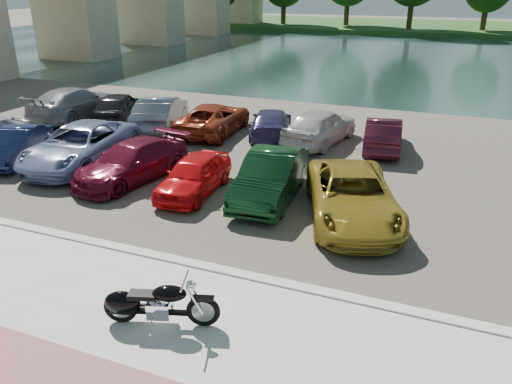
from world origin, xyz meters
TOP-DOWN VIEW (x-y plane):
  - ground at (0.00, 0.00)m, footprint 200.00×200.00m
  - promenade at (0.00, -1.00)m, footprint 60.00×6.00m
  - kerb at (0.00, 2.00)m, footprint 60.00×0.30m
  - parking_lot at (0.00, 11.00)m, footprint 60.00×18.00m
  - river at (0.00, 40.00)m, footprint 120.00×40.00m
  - far_bank at (0.00, 72.00)m, footprint 120.00×24.00m
  - motorcycle at (-0.98, -0.30)m, footprint 2.26×1.02m
  - car_1 at (-11.16, 6.27)m, footprint 2.52×4.02m
  - car_2 at (-8.65, 6.89)m, footprint 3.01×5.57m
  - car_3 at (-5.97, 6.28)m, footprint 2.68×4.79m
  - car_4 at (-3.43, 6.04)m, footprint 1.66×3.70m
  - car_5 at (-1.00, 6.56)m, footprint 1.90×4.54m
  - car_6 at (1.68, 6.02)m, footprint 3.95×5.61m
  - car_7 at (-13.52, 12.33)m, footprint 2.25×5.35m
  - car_8 at (-11.17, 12.68)m, footprint 2.98×4.51m
  - car_9 at (-8.45, 12.16)m, footprint 2.98×4.94m
  - car_10 at (-5.95, 12.57)m, footprint 2.50×4.91m
  - car_11 at (-3.34, 12.95)m, footprint 2.82×4.50m
  - car_12 at (-1.09, 12.76)m, footprint 2.58×4.69m
  - car_13 at (1.51, 12.92)m, footprint 1.86×4.12m

SIDE VIEW (x-z plane):
  - ground at x=0.00m, z-range 0.00..0.00m
  - river at x=0.00m, z-range 0.00..0.00m
  - parking_lot at x=0.00m, z-range 0.00..0.04m
  - promenade at x=0.00m, z-range 0.00..0.10m
  - kerb at x=0.00m, z-range 0.00..0.14m
  - far_bank at x=0.00m, z-range 0.00..0.60m
  - motorcycle at x=-0.98m, z-range 0.04..1.09m
  - car_11 at x=-3.34m, z-range 0.04..1.26m
  - car_4 at x=-3.43m, z-range 0.04..1.27m
  - car_1 at x=-11.16m, z-range 0.04..1.29m
  - car_3 at x=-5.97m, z-range 0.04..1.35m
  - car_13 at x=1.51m, z-range 0.04..1.35m
  - car_10 at x=-5.95m, z-range 0.04..1.37m
  - car_6 at x=1.68m, z-range 0.04..1.46m
  - car_8 at x=-11.17m, z-range 0.04..1.47m
  - car_5 at x=-1.00m, z-range 0.04..1.50m
  - car_2 at x=-8.65m, z-range 0.04..1.52m
  - car_12 at x=-1.09m, z-range 0.04..1.55m
  - car_9 at x=-8.45m, z-range 0.04..1.58m
  - car_7 at x=-13.52m, z-range 0.04..1.58m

